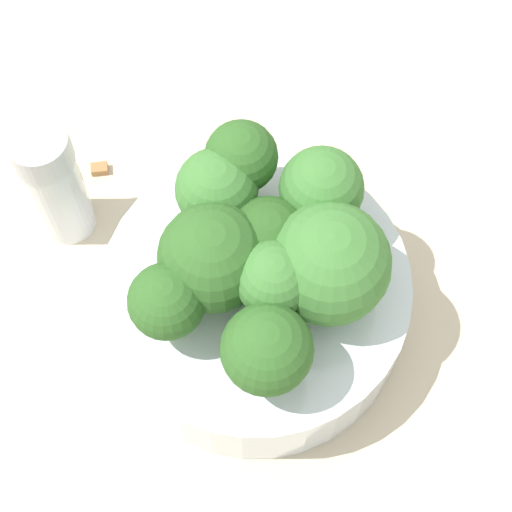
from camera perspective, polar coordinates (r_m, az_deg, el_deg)
The scene contains 13 objects.
ground_plane at distance 0.46m, azimuth 0.00°, elevation -4.04°, with size 3.00×3.00×0.00m, color beige.
bowl at distance 0.43m, azimuth 0.00°, elevation -2.96°, with size 0.15×0.15×0.05m, color silver.
broccoli_floret_0 at distance 0.39m, azimuth -2.88°, elevation -0.18°, with size 0.05×0.05×0.06m.
broccoli_floret_1 at distance 0.39m, azimuth 0.85°, elevation 0.96°, with size 0.04×0.04×0.05m.
broccoli_floret_2 at distance 0.38m, azimuth 0.70°, elevation -1.91°, with size 0.03×0.03×0.05m.
broccoli_floret_3 at distance 0.39m, azimuth 4.87°, elevation -0.55°, with size 0.06×0.06×0.06m.
broccoli_floret_4 at distance 0.40m, azimuth 4.36°, elevation 4.37°, with size 0.04×0.04×0.05m.
broccoli_floret_5 at distance 0.37m, azimuth 0.73°, elevation -6.28°, with size 0.04×0.04×0.05m.
broccoli_floret_6 at distance 0.41m, azimuth -0.98°, elevation 6.39°, with size 0.04×0.04×0.06m.
broccoli_floret_7 at distance 0.40m, azimuth -3.00°, elevation 4.15°, with size 0.04×0.04×0.05m.
broccoli_floret_8 at distance 0.38m, azimuth -6.04°, elevation -2.99°, with size 0.04×0.04×0.05m.
pepper_shaker at distance 0.45m, azimuth -13.31°, elevation 4.76°, with size 0.03×0.03×0.08m.
almond_crumb_1 at distance 0.50m, azimuth -10.44°, elevation 5.88°, with size 0.01×0.01×0.01m, color olive.
Camera 1 is at (0.08, 0.14, 0.42)m, focal length 60.00 mm.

